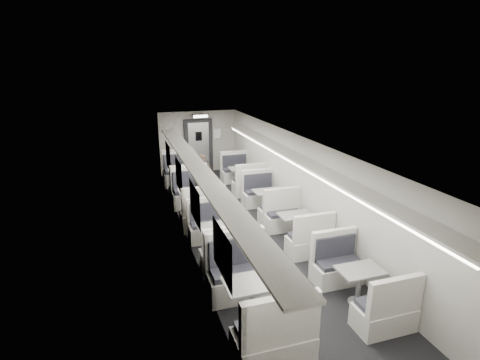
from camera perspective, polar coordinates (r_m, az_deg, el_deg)
room at (r=9.20m, az=1.08°, el=-1.42°), size 3.24×12.24×2.64m
booth_left_a at (r=12.64m, az=-8.62°, el=-0.06°), size 1.14×2.31×1.23m
booth_left_b at (r=10.60m, az=-6.69°, el=-3.49°), size 1.12×2.28×1.22m
booth_left_c at (r=8.61m, az=-3.75°, el=-8.97°), size 0.96×1.95×1.04m
booth_left_d at (r=6.46m, az=2.05°, el=-18.18°), size 1.15×2.32×1.24m
booth_right_a at (r=12.97m, az=0.23°, el=0.39°), size 1.01×2.05×1.10m
booth_right_b at (r=10.75m, az=4.31°, el=-3.37°), size 1.00×2.02×1.08m
booth_right_c at (r=9.26m, az=8.41°, el=-7.13°), size 0.98×1.98×1.06m
booth_right_d at (r=7.29m, az=17.63°, el=-15.11°), size 0.97×1.96×1.05m
passenger at (r=11.41m, az=-5.62°, el=0.05°), size 0.58×0.40×1.56m
window_a at (r=12.05m, az=-10.89°, el=3.59°), size 0.02×1.18×0.84m
window_b at (r=9.94m, az=-9.30°, el=0.71°), size 0.02×1.18×0.84m
window_c at (r=7.88m, az=-6.88°, el=-3.69°), size 0.02×1.18×0.84m
window_d at (r=5.93m, az=-2.74°, el=-11.06°), size 0.02×1.18×0.84m
luggage_rack_left at (r=8.40m, az=-6.30°, el=1.74°), size 0.46×10.40×0.09m
luggage_rack_right at (r=9.19m, az=9.09°, el=3.00°), size 0.46×10.40×0.09m
vestibule_door at (r=14.78m, az=-6.31°, el=5.12°), size 1.10×0.13×2.10m
exit_sign at (r=14.10m, az=-6.07°, el=9.65°), size 0.62×0.12×0.16m
wall_notice at (r=14.84m, az=-3.50°, el=7.06°), size 0.32×0.02×0.40m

